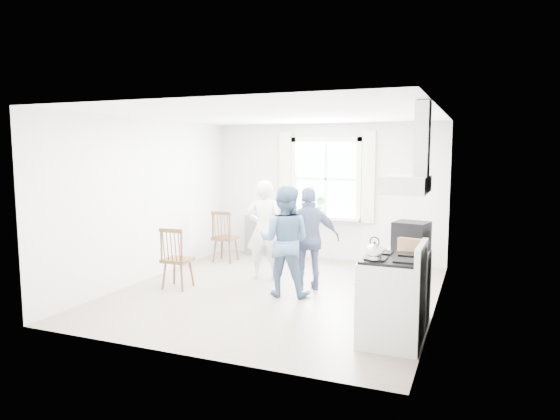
# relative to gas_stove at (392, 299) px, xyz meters

# --- Properties ---
(room_shell) EXTENTS (4.62, 5.12, 2.64)m
(room_shell) POSITION_rel_gas_stove_xyz_m (-1.91, 1.35, 0.82)
(room_shell) COLOR gray
(room_shell) RESTS_ON ground
(window_assembly) EXTENTS (1.88, 0.24, 1.70)m
(window_assembly) POSITION_rel_gas_stove_xyz_m (-1.91, 3.80, 0.98)
(window_assembly) COLOR white
(window_assembly) RESTS_ON room_shell
(range_hood) EXTENTS (0.45, 0.76, 0.94)m
(range_hood) POSITION_rel_gas_stove_xyz_m (0.16, -0.00, 1.42)
(range_hood) COLOR white
(range_hood) RESTS_ON room_shell
(shelf_unit) EXTENTS (0.40, 0.30, 0.80)m
(shelf_unit) POSITION_rel_gas_stove_xyz_m (-3.31, 3.68, -0.08)
(shelf_unit) COLOR slate
(shelf_unit) RESTS_ON ground
(gas_stove) EXTENTS (0.68, 0.76, 1.12)m
(gas_stove) POSITION_rel_gas_stove_xyz_m (0.00, 0.00, 0.00)
(gas_stove) COLOR silver
(gas_stove) RESTS_ON ground
(kettle) EXTENTS (0.18, 0.18, 0.25)m
(kettle) POSITION_rel_gas_stove_xyz_m (-0.16, -0.24, 0.55)
(kettle) COLOR silver
(kettle) RESTS_ON gas_stove
(low_cabinet) EXTENTS (0.50, 0.55, 0.90)m
(low_cabinet) POSITION_rel_gas_stove_xyz_m (0.07, 0.70, -0.03)
(low_cabinet) COLOR white
(low_cabinet) RESTS_ON ground
(stereo_stack) EXTENTS (0.45, 0.42, 0.35)m
(stereo_stack) POSITION_rel_gas_stove_xyz_m (0.09, 0.72, 0.59)
(stereo_stack) COLOR black
(stereo_stack) RESTS_ON low_cabinet
(cardboard_box) EXTENTS (0.34, 0.29, 0.18)m
(cardboard_box) POSITION_rel_gas_stove_xyz_m (0.13, 0.53, 0.51)
(cardboard_box) COLOR #956D48
(cardboard_box) RESTS_ON low_cabinet
(windsor_chair_a) EXTENTS (0.42, 0.41, 0.98)m
(windsor_chair_a) POSITION_rel_gas_stove_xyz_m (-3.59, 2.79, 0.11)
(windsor_chair_a) COLOR #482C17
(windsor_chair_a) RESTS_ON ground
(windsor_chair_b) EXTENTS (0.42, 0.41, 0.95)m
(windsor_chair_b) POSITION_rel_gas_stove_xyz_m (-3.39, 0.88, 0.10)
(windsor_chair_b) COLOR #482C17
(windsor_chair_b) RESTS_ON ground
(person_left) EXTENTS (0.75, 0.75, 1.62)m
(person_left) POSITION_rel_gas_stove_xyz_m (-2.39, 1.98, 0.33)
(person_left) COLOR silver
(person_left) RESTS_ON ground
(person_mid) EXTENTS (0.85, 0.85, 1.59)m
(person_mid) POSITION_rel_gas_stove_xyz_m (-1.74, 1.24, 0.31)
(person_mid) COLOR slate
(person_mid) RESTS_ON ground
(person_right) EXTENTS (1.20, 1.20, 1.55)m
(person_right) POSITION_rel_gas_stove_xyz_m (-1.52, 1.67, 0.29)
(person_right) COLOR navy
(person_right) RESTS_ON ground
(potted_plant) EXTENTS (0.23, 0.23, 0.37)m
(potted_plant) POSITION_rel_gas_stove_xyz_m (-1.99, 3.71, 0.55)
(potted_plant) COLOR #347536
(potted_plant) RESTS_ON window_assembly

